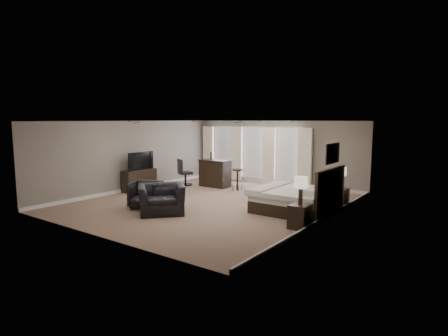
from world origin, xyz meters
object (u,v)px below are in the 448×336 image
Objects in this scene: bar_stool_left at (210,171)px; tv at (139,168)px; armchair_far at (146,193)px; dresser at (139,180)px; bar_counter at (215,173)px; bed at (293,188)px; nightstand_far at (340,197)px; desk_chair at (185,172)px; bar_stool_right at (237,180)px; nightstand_near at (300,216)px; lamp_far at (341,178)px; lamp_near at (301,191)px; armchair_near at (161,194)px.

tv is at bearing -99.71° from bar_stool_left.
armchair_far is at bearing -72.62° from bar_stool_left.
dresser is 2.94m from bar_counter.
nightstand_far is (0.89, 1.45, -0.40)m from bed.
desk_chair is at bearing -88.96° from bar_stool_left.
nightstand_far is 0.40× the size of dresser.
bar_stool_right is at bearing 150.84° from bed.
bar_stool_right is at bearing -28.59° from bar_stool_left.
nightstand_near is 0.48× the size of bar_counter.
bar_counter is at bearing 156.58° from bed.
lamp_far is at bearing 90.00° from nightstand_near.
nightstand_near is at bearing -58.46° from bed.
lamp_near is (0.00, 0.00, 0.64)m from nightstand_near.
armchair_near reaches higher than bar_counter.
desk_chair reaches higher than bar_stool_right.
bed is 6.21m from bar_stool_left.
tv is 3.70m from bar_stool_right.
desk_chair reaches higher than nightstand_near.
tv is 0.93× the size of bar_counter.
bar_stool_left reaches higher than nightstand_near.
bar_counter reaches higher than bar_stool_right.
bed is 1.72m from lamp_near.
bed is 1.67× the size of armchair_near.
nightstand_far is at bearing -4.14° from bar_stool_right.
bed is at bearing -9.27° from armchair_near.
dresser is (-6.03, -0.50, -0.28)m from bed.
lamp_far is at bearing 10.47° from armchair_far.
nightstand_near is 6.12m from bar_counter.
bar_stool_left is (-6.32, 4.45, 0.11)m from nightstand_near.
armchair_far is at bearing -37.39° from dresser.
armchair_near reaches higher than bar_stool_left.
bar_stool_right is (-3.12, 1.74, -0.27)m from bed.
lamp_far is 5.96m from armchair_far.
lamp_far reaches higher than nightstand_near.
armchair_near is (-3.81, -3.86, -0.32)m from lamp_far.
lamp_near is 0.77× the size of armchair_far.
bar_counter is 1.52× the size of bar_stool_right.
lamp_near reaches higher than bar_stool_right.
bar_counter reaches higher than desk_chair.
armchair_far is (2.22, -1.70, 0.04)m from dresser.
lamp_far is at bearing -13.78° from bar_stool_left.
nightstand_near is 4.76m from armchair_far.
bar_stool_right is at bearing 37.54° from dresser.
bar_counter is at bearing 69.07° from armchair_far.
dresser is 1.28× the size of desk_chair.
bar_stool_left is at bearing 66.14° from armchair_near.
dresser is at bearing 99.39° from desk_chair.
bar_counter is 1.65m from bar_stool_left.
desk_chair is at bearing -179.25° from lamp_far.
desk_chair is (-5.40, 1.37, -0.14)m from bed.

